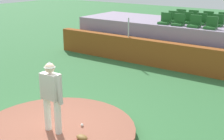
{
  "coord_description": "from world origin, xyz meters",
  "views": [
    {
      "loc": [
        5.2,
        -4.9,
        3.98
      ],
      "look_at": [
        0.0,
        2.43,
        1.14
      ],
      "focal_mm": 50.2,
      "sensor_mm": 36.0,
      "label": 1
    }
  ],
  "objects": [
    {
      "name": "stadium_chair_6",
      "position": [
        0.32,
        8.85,
        1.85
      ],
      "size": [
        0.48,
        0.44,
        0.5
      ],
      "rotation": [
        0.0,
        0.0,
        3.14
      ],
      "color": "#215B24",
      "rests_on": "bleacher_platform"
    },
    {
      "name": "stadium_chair_8",
      "position": [
        -1.03,
        9.69,
        1.85
      ],
      "size": [
        0.48,
        0.44,
        0.5
      ],
      "rotation": [
        0.0,
        0.0,
        3.14
      ],
      "color": "#215B24",
      "rests_on": "bleacher_platform"
    },
    {
      "name": "stadium_chair_7",
      "position": [
        1.07,
        8.86,
        1.85
      ],
      "size": [
        0.48,
        0.44,
        0.5
      ],
      "rotation": [
        0.0,
        0.0,
        3.14
      ],
      "color": "#215B24",
      "rests_on": "bleacher_platform"
    },
    {
      "name": "ground_plane",
      "position": [
        0.0,
        0.0,
        0.0
      ],
      "size": [
        60.0,
        60.0,
        0.0
      ],
      "primitive_type": "plane",
      "color": "#346D3A"
    },
    {
      "name": "fence_post_left",
      "position": [
        -2.3,
        6.96,
        1.57
      ],
      "size": [
        0.06,
        0.06,
        0.88
      ],
      "primitive_type": "cylinder",
      "color": "silver",
      "rests_on": "brick_barrier"
    },
    {
      "name": "stadium_chair_5",
      "position": [
        -0.32,
        8.83,
        1.85
      ],
      "size": [
        0.48,
        0.44,
        0.5
      ],
      "rotation": [
        0.0,
        0.0,
        3.14
      ],
      "color": "#215B24",
      "rests_on": "bleacher_platform"
    },
    {
      "name": "fielding_glove",
      "position": [
        0.9,
        -0.04,
        0.29
      ],
      "size": [
        0.31,
        0.21,
        0.11
      ],
      "primitive_type": "ellipsoid",
      "rotation": [
        0.0,
        0.0,
        3.1
      ],
      "color": "brown",
      "rests_on": "pitchers_mound"
    },
    {
      "name": "brick_barrier",
      "position": [
        0.0,
        6.96,
        0.56
      ],
      "size": [
        12.38,
        0.4,
        1.13
      ],
      "primitive_type": "cube",
      "color": "brown",
      "rests_on": "ground_plane"
    },
    {
      "name": "pitchers_mound",
      "position": [
        0.0,
        0.0,
        0.12
      ],
      "size": [
        4.0,
        4.0,
        0.24
      ],
      "primitive_type": "cylinder",
      "color": "#955642",
      "rests_on": "ground_plane"
    },
    {
      "name": "bleacher_platform",
      "position": [
        0.0,
        9.03,
        0.85
      ],
      "size": [
        11.38,
        3.04,
        1.7
      ],
      "primitive_type": "cube",
      "color": "gray",
      "rests_on": "ground_plane"
    },
    {
      "name": "stadium_chair_0",
      "position": [
        -1.04,
        8.05,
        1.85
      ],
      "size": [
        0.48,
        0.44,
        0.5
      ],
      "rotation": [
        0.0,
        0.0,
        3.14
      ],
      "color": "#215B24",
      "rests_on": "bleacher_platform"
    },
    {
      "name": "baseball",
      "position": [
        0.47,
        0.47,
        0.28
      ],
      "size": [
        0.07,
        0.07,
        0.07
      ],
      "primitive_type": "sphere",
      "color": "white",
      "rests_on": "pitchers_mound"
    },
    {
      "name": "stadium_chair_1",
      "position": [
        -0.38,
        8.05,
        1.85
      ],
      "size": [
        0.48,
        0.44,
        0.5
      ],
      "rotation": [
        0.0,
        0.0,
        3.14
      ],
      "color": "#215B24",
      "rests_on": "bleacher_platform"
    },
    {
      "name": "stadium_chair_11",
      "position": [
        1.06,
        9.68,
        1.85
      ],
      "size": [
        0.48,
        0.44,
        0.5
      ],
      "rotation": [
        0.0,
        0.0,
        3.14
      ],
      "color": "#215B24",
      "rests_on": "bleacher_platform"
    },
    {
      "name": "stadium_chair_3",
      "position": [
        1.08,
        8.01,
        1.85
      ],
      "size": [
        0.48,
        0.44,
        0.5
      ],
      "rotation": [
        0.0,
        0.0,
        3.14
      ],
      "color": "#215B24",
      "rests_on": "bleacher_platform"
    },
    {
      "name": "pitcher",
      "position": [
        0.06,
        -0.13,
        1.27
      ],
      "size": [
        0.73,
        0.28,
        1.77
      ],
      "rotation": [
        0.0,
        0.0,
        0.0
      ],
      "color": "white",
      "rests_on": "pitchers_mound"
    },
    {
      "name": "stadium_chair_10",
      "position": [
        0.35,
        9.67,
        1.85
      ],
      "size": [
        0.48,
        0.44,
        0.5
      ],
      "rotation": [
        0.0,
        0.0,
        3.14
      ],
      "color": "#215B24",
      "rests_on": "bleacher_platform"
    },
    {
      "name": "stadium_chair_2",
      "position": [
        0.37,
        8.03,
        1.85
      ],
      "size": [
        0.48,
        0.44,
        0.5
      ],
      "rotation": [
        0.0,
        0.0,
        3.14
      ],
      "color": "#215B24",
      "rests_on": "bleacher_platform"
    },
    {
      "name": "stadium_chair_9",
      "position": [
        -0.38,
        9.66,
        1.85
      ],
      "size": [
        0.48,
        0.44,
        0.5
      ],
      "rotation": [
        0.0,
        0.0,
        3.14
      ],
      "color": "#215B24",
      "rests_on": "bleacher_platform"
    },
    {
      "name": "stadium_chair_4",
      "position": [
        -1.05,
        8.84,
        1.85
      ],
      "size": [
        0.48,
        0.44,
        0.5
      ],
      "rotation": [
        0.0,
        0.0,
        3.14
      ],
      "color": "#215B24",
      "rests_on": "bleacher_platform"
    }
  ]
}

